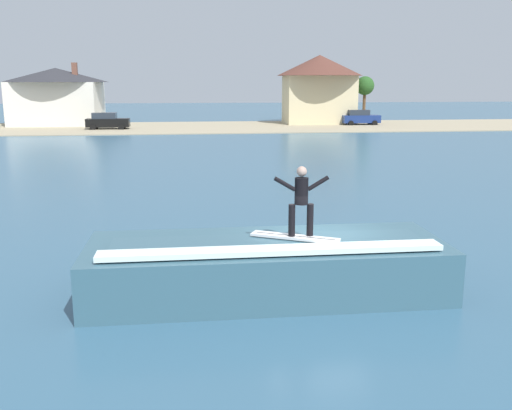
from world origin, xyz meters
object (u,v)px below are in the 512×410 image
Objects in this scene: car_near_shore at (107,121)px; car_far_shore at (360,117)px; house_with_chimney at (57,93)px; wave_crest at (267,266)px; surfer at (301,197)px; tree_tall_bare at (365,87)px; surfboard at (295,237)px; house_gabled_white at (319,82)px.

car_near_shore and car_far_shore have the same top height.
car_far_shore is at bearing -7.72° from house_with_chimney.
surfer is (0.78, -0.28, 1.77)m from wave_crest.
car_far_shore is 5.54m from tree_tall_bare.
surfer is 0.36× the size of car_near_shore.
surfboard is 0.46× the size of car_far_shore.
car_far_shore is at bearing -113.21° from tree_tall_bare.
surfer is at bearing -1.98° from surfboard.
wave_crest is at bearing -109.59° from tree_tall_bare.
wave_crest is 60.80m from house_with_chimney.
house_with_chimney reaches higher than car_far_shore.
surfer is 0.37× the size of car_far_shore.
car_far_shore is 0.36× the size of house_with_chimney.
car_near_shore is 10.76m from house_with_chimney.
car_near_shore is at bearing -167.50° from tree_tall_bare.
car_far_shore is at bearing 70.68° from wave_crest.
tree_tall_bare reaches higher than car_near_shore.
wave_crest is at bearing 160.51° from surfer.
surfboard is at bearing 178.02° from surfer.
surfboard is 56.53m from car_far_shore.
surfer reaches higher than car_far_shore.
house_gabled_white is (13.59, 56.29, 3.56)m from surfboard.
surfer is (0.14, -0.00, 0.97)m from surfboard.
house_gabled_white is at bearing 148.61° from car_far_shore.
car_far_shore is at bearing -31.39° from house_gabled_white.
car_near_shore is at bearing 102.65° from surfer.
surfboard is at bearing -108.93° from tree_tall_bare.
tree_tall_bare is at bearing 71.07° from surfboard.
house_gabled_white is 6.25m from tree_tall_bare.
surfboard is 0.36× the size of tree_tall_bare.
house_with_chimney is at bearing 107.24° from surfer.
car_near_shore is 29.42m from car_far_shore.
tree_tall_bare is (1.66, 3.88, 3.59)m from car_far_shore.
wave_crest is 60.82m from tree_tall_bare.
surfer is 51.88m from car_near_shore.
car_near_shore is at bearing -174.19° from car_far_shore.
house_gabled_white is at bearing 75.75° from wave_crest.
wave_crest is 0.84× the size of house_gabled_white.
tree_tall_bare is at bearing 71.19° from surfer.
surfboard is 60.82m from tree_tall_bare.
wave_crest is 51.43m from car_near_shore.
surfboard is 0.17× the size of house_with_chimney.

